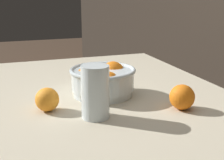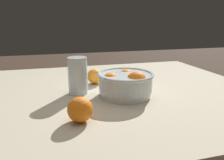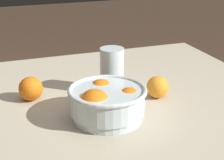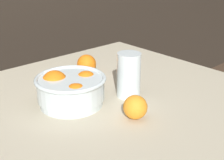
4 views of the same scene
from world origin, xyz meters
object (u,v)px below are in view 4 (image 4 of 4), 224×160
(fruit_bowl, at_px, (71,89))
(orange_loose_front, at_px, (87,64))
(juice_glass, at_px, (129,77))
(orange_loose_near_bowl, at_px, (135,107))

(fruit_bowl, distance_m, orange_loose_front, 0.27)
(orange_loose_front, bearing_deg, juice_glass, -95.68)
(juice_glass, xyz_separation_m, orange_loose_near_bowl, (-0.09, -0.12, -0.03))
(fruit_bowl, height_order, orange_loose_near_bowl, fruit_bowl)
(orange_loose_front, bearing_deg, fruit_bowl, -138.09)
(juice_glass, height_order, orange_loose_near_bowl, juice_glass)
(orange_loose_near_bowl, relative_size, orange_loose_front, 0.93)
(juice_glass, bearing_deg, orange_loose_near_bowl, -127.45)
(juice_glass, bearing_deg, fruit_bowl, 155.94)
(fruit_bowl, xyz_separation_m, juice_glass, (0.17, -0.08, 0.01))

